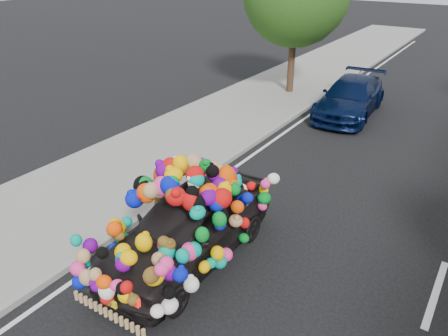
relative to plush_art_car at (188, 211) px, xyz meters
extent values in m
plane|color=black|center=(0.66, 1.55, -1.05)|extent=(100.00, 100.00, 0.00)
cube|color=gray|center=(-3.64, 1.55, -0.99)|extent=(4.00, 60.00, 0.12)
cube|color=gray|center=(-1.69, 1.55, -0.98)|extent=(0.15, 60.00, 0.13)
cylinder|color=#332114|center=(-3.14, 11.05, 0.32)|extent=(0.28, 0.28, 2.73)
imported|color=black|center=(0.00, 0.00, -0.34)|extent=(1.68, 4.13, 1.41)
cube|color=red|center=(-0.55, -2.08, -0.27)|extent=(0.22, 0.06, 0.14)
cube|color=red|center=(0.58, -2.08, -0.27)|extent=(0.22, 0.06, 0.14)
cube|color=yellow|center=(0.01, -2.09, -0.57)|extent=(0.34, 0.04, 0.12)
imported|color=#051033|center=(-0.19, 9.90, -0.40)|extent=(2.13, 4.59, 1.30)
camera|label=1|loc=(4.37, -5.43, 4.36)|focal=35.00mm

